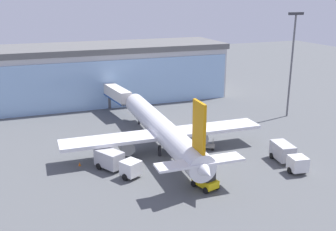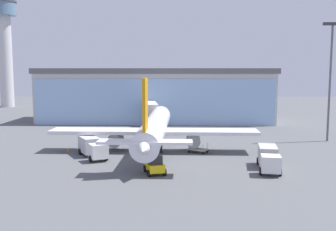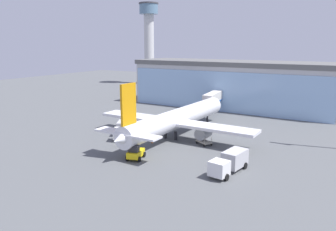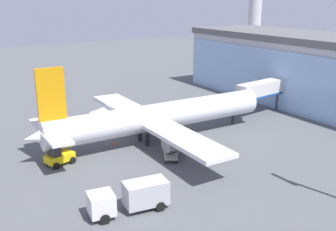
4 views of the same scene
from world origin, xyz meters
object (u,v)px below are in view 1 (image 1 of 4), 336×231
(catering_truck, at_px, (116,162))
(safety_cone_nose, at_px, (165,164))
(apron_light_mast, at_px, (292,57))
(pushback_tug, at_px, (206,181))
(safety_cone_wingtip, at_px, (80,164))
(baggage_cart, at_px, (206,146))
(airplane, at_px, (162,130))
(jet_bridge, at_px, (116,94))
(fuel_truck, at_px, (287,155))

(catering_truck, bearing_deg, safety_cone_nose, 56.31)
(apron_light_mast, bearing_deg, pushback_tug, -143.10)
(safety_cone_wingtip, bearing_deg, baggage_cart, -2.09)
(airplane, height_order, baggage_cart, airplane)
(jet_bridge, height_order, airplane, airplane)
(jet_bridge, bearing_deg, airplane, 177.85)
(jet_bridge, height_order, safety_cone_nose, jet_bridge)
(apron_light_mast, relative_size, airplane, 0.57)
(apron_light_mast, height_order, catering_truck, apron_light_mast)
(catering_truck, bearing_deg, jet_bridge, 137.47)
(airplane, height_order, pushback_tug, airplane)
(fuel_truck, relative_size, safety_cone_wingtip, 13.72)
(jet_bridge, distance_m, safety_cone_nose, 27.81)
(jet_bridge, xyz_separation_m, airplane, (1.71, -22.00, -0.76))
(safety_cone_wingtip, bearing_deg, fuel_truck, -20.39)
(jet_bridge, height_order, fuel_truck, jet_bridge)
(apron_light_mast, distance_m, safety_cone_nose, 35.62)
(fuel_truck, distance_m, baggage_cart, 12.46)
(jet_bridge, distance_m, safety_cone_wingtip, 26.02)
(baggage_cart, distance_m, safety_cone_wingtip, 19.41)
(airplane, height_order, safety_cone_wingtip, airplane)
(catering_truck, relative_size, safety_cone_wingtip, 13.58)
(fuel_truck, xyz_separation_m, pushback_tug, (-13.88, -2.27, -0.49))
(catering_truck, relative_size, fuel_truck, 0.99)
(airplane, distance_m, pushback_tug, 13.87)
(jet_bridge, bearing_deg, pushback_tug, 177.22)
(apron_light_mast, height_order, safety_cone_nose, apron_light_mast)
(airplane, bearing_deg, baggage_cart, -104.39)
(catering_truck, bearing_deg, pushback_tug, 18.02)
(fuel_truck, distance_m, pushback_tug, 14.07)
(apron_light_mast, height_order, pushback_tug, apron_light_mast)
(apron_light_mast, bearing_deg, airplane, -165.02)
(airplane, xyz_separation_m, catering_truck, (-8.51, -4.90, -1.85))
(fuel_truck, relative_size, safety_cone_nose, 13.72)
(pushback_tug, bearing_deg, jet_bridge, -11.42)
(fuel_truck, bearing_deg, pushback_tug, -72.10)
(airplane, bearing_deg, fuel_truck, -126.21)
(safety_cone_nose, bearing_deg, airplane, 73.50)
(baggage_cart, bearing_deg, catering_truck, -138.78)
(airplane, relative_size, safety_cone_wingtip, 63.94)
(pushback_tug, bearing_deg, safety_cone_wingtip, 32.14)
(apron_light_mast, bearing_deg, catering_truck, -161.38)
(apron_light_mast, height_order, fuel_truck, apron_light_mast)
(catering_truck, height_order, fuel_truck, same)
(jet_bridge, xyz_separation_m, safety_cone_wingtip, (-11.17, -23.19, -3.81))
(catering_truck, bearing_deg, airplane, 91.59)
(catering_truck, relative_size, pushback_tug, 2.10)
(jet_bridge, bearing_deg, apron_light_mast, -121.14)
(fuel_truck, height_order, safety_cone_nose, fuel_truck)
(safety_cone_nose, xyz_separation_m, safety_cone_wingtip, (-11.24, 4.35, 0.00))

